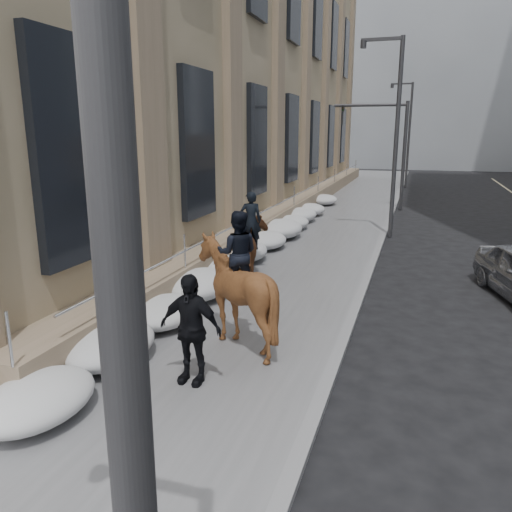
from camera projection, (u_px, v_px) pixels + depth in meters
The scene contains 14 objects.
ground at pixel (180, 378), 9.16m from camera, with size 140.00×140.00×0.00m, color black.
sidewalk at pixel (302, 252), 18.36m from camera, with size 5.00×80.00×0.12m, color #595A5C.
curb at pixel (375, 258), 17.58m from camera, with size 0.24×80.00×0.12m, color slate.
limestone_building at pixel (252, 45), 26.98m from camera, with size 6.10×44.00×18.00m.
bg_building_mid at pixel (430, 49), 59.88m from camera, with size 30.00×12.00×28.00m, color slate.
bg_building_far at pixel (357, 93), 74.92m from camera, with size 24.00×12.00×20.00m, color gray.
streetlight_near at pixel (64, 78), 1.69m from camera, with size 1.71×0.24×8.00m.
streetlight_mid at pixel (393, 127), 20.13m from camera, with size 1.71×0.24×8.00m.
streetlight_far at pixel (407, 129), 38.57m from camera, with size 1.71×0.24×8.00m.
traffic_signal at pixel (388, 138), 27.85m from camera, with size 4.10×0.22×6.00m.
snow_bank at pixel (249, 250), 16.95m from camera, with size 1.70×18.10×0.76m.
mounted_horse_left at pixel (254, 246), 14.71m from camera, with size 1.67×2.35×2.57m.
mounted_horse_right at pixel (236, 288), 10.07m from camera, with size 2.25×2.41×2.77m.
pedestrian at pixel (190, 329), 8.57m from camera, with size 1.15×0.48×1.97m, color black.
Camera 1 is at (3.91, -7.49, 4.41)m, focal length 35.00 mm.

